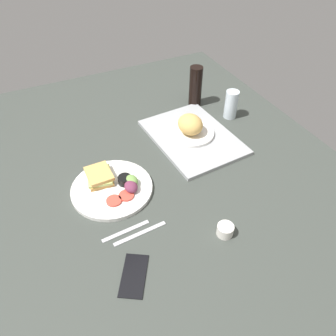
{
  "coord_description": "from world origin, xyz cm",
  "views": [
    {
      "loc": [
        85.82,
        -37.41,
        90.43
      ],
      "look_at": [
        2.0,
        3.0,
        4.0
      ],
      "focal_mm": 34.75,
      "sensor_mm": 36.0,
      "label": 1
    }
  ],
  "objects_px": {
    "fork": "(126,231)",
    "espresso_cup": "(225,230)",
    "soda_bottle": "(195,86)",
    "knife": "(140,233)",
    "cell_phone": "(134,275)",
    "bread_plate_near": "(191,127)",
    "serving_tray": "(192,137)",
    "plate_with_salad": "(112,186)",
    "drinking_glass": "(231,104)"
  },
  "relations": [
    {
      "from": "serving_tray",
      "to": "plate_with_salad",
      "type": "bearing_deg",
      "value": -71.19
    },
    {
      "from": "plate_with_salad",
      "to": "soda_bottle",
      "type": "bearing_deg",
      "value": 124.47
    },
    {
      "from": "bread_plate_near",
      "to": "soda_bottle",
      "type": "distance_m",
      "value": 0.29
    },
    {
      "from": "serving_tray",
      "to": "cell_phone",
      "type": "distance_m",
      "value": 0.71
    },
    {
      "from": "soda_bottle",
      "to": "cell_phone",
      "type": "relative_size",
      "value": 1.41
    },
    {
      "from": "espresso_cup",
      "to": "bread_plate_near",
      "type": "bearing_deg",
      "value": 163.8
    },
    {
      "from": "espresso_cup",
      "to": "knife",
      "type": "height_order",
      "value": "espresso_cup"
    },
    {
      "from": "knife",
      "to": "fork",
      "type": "bearing_deg",
      "value": 139.93
    },
    {
      "from": "soda_bottle",
      "to": "knife",
      "type": "height_order",
      "value": "soda_bottle"
    },
    {
      "from": "espresso_cup",
      "to": "drinking_glass",
      "type": "bearing_deg",
      "value": 145.07
    },
    {
      "from": "drinking_glass",
      "to": "fork",
      "type": "distance_m",
      "value": 0.82
    },
    {
      "from": "plate_with_salad",
      "to": "knife",
      "type": "xyz_separation_m",
      "value": [
        0.24,
        0.02,
        -0.01
      ]
    },
    {
      "from": "bread_plate_near",
      "to": "plate_with_salad",
      "type": "bearing_deg",
      "value": -69.47
    },
    {
      "from": "soda_bottle",
      "to": "espresso_cup",
      "type": "bearing_deg",
      "value": -22.03
    },
    {
      "from": "serving_tray",
      "to": "espresso_cup",
      "type": "xyz_separation_m",
      "value": [
        0.5,
        -0.16,
        0.01
      ]
    },
    {
      "from": "drinking_glass",
      "to": "soda_bottle",
      "type": "xyz_separation_m",
      "value": [
        -0.18,
        -0.1,
        0.03
      ]
    },
    {
      "from": "bread_plate_near",
      "to": "fork",
      "type": "bearing_deg",
      "value": -50.74
    },
    {
      "from": "espresso_cup",
      "to": "fork",
      "type": "distance_m",
      "value": 0.33
    },
    {
      "from": "soda_bottle",
      "to": "espresso_cup",
      "type": "distance_m",
      "value": 0.82
    },
    {
      "from": "fork",
      "to": "espresso_cup",
      "type": "bearing_deg",
      "value": -30.8
    },
    {
      "from": "drinking_glass",
      "to": "cell_phone",
      "type": "xyz_separation_m",
      "value": [
        0.59,
        -0.74,
        -0.06
      ]
    },
    {
      "from": "espresso_cup",
      "to": "fork",
      "type": "height_order",
      "value": "espresso_cup"
    },
    {
      "from": "soda_bottle",
      "to": "knife",
      "type": "xyz_separation_m",
      "value": [
        0.63,
        -0.56,
        -0.1
      ]
    },
    {
      "from": "espresso_cup",
      "to": "fork",
      "type": "xyz_separation_m",
      "value": [
        -0.15,
        -0.3,
        -0.02
      ]
    },
    {
      "from": "cell_phone",
      "to": "bread_plate_near",
      "type": "bearing_deg",
      "value": 168.51
    },
    {
      "from": "serving_tray",
      "to": "cell_phone",
      "type": "height_order",
      "value": "serving_tray"
    },
    {
      "from": "serving_tray",
      "to": "plate_with_salad",
      "type": "relative_size",
      "value": 1.46
    },
    {
      "from": "drinking_glass",
      "to": "knife",
      "type": "relative_size",
      "value": 0.72
    },
    {
      "from": "serving_tray",
      "to": "fork",
      "type": "bearing_deg",
      "value": -52.04
    },
    {
      "from": "bread_plate_near",
      "to": "cell_phone",
      "type": "xyz_separation_m",
      "value": [
        0.53,
        -0.48,
        -0.05
      ]
    },
    {
      "from": "plate_with_salad",
      "to": "bread_plate_near",
      "type": "bearing_deg",
      "value": 110.53
    },
    {
      "from": "espresso_cup",
      "to": "knife",
      "type": "bearing_deg",
      "value": -115.68
    },
    {
      "from": "serving_tray",
      "to": "soda_bottle",
      "type": "height_order",
      "value": "soda_bottle"
    },
    {
      "from": "plate_with_salad",
      "to": "cell_phone",
      "type": "xyz_separation_m",
      "value": [
        0.37,
        -0.06,
        -0.01
      ]
    },
    {
      "from": "soda_bottle",
      "to": "knife",
      "type": "bearing_deg",
      "value": -41.58
    },
    {
      "from": "knife",
      "to": "soda_bottle",
      "type": "bearing_deg",
      "value": 45.23
    },
    {
      "from": "fork",
      "to": "cell_phone",
      "type": "relative_size",
      "value": 1.18
    },
    {
      "from": "bread_plate_near",
      "to": "cell_phone",
      "type": "bearing_deg",
      "value": -42.29
    },
    {
      "from": "knife",
      "to": "cell_phone",
      "type": "distance_m",
      "value": 0.15
    },
    {
      "from": "fork",
      "to": "knife",
      "type": "relative_size",
      "value": 0.89
    },
    {
      "from": "plate_with_salad",
      "to": "fork",
      "type": "xyz_separation_m",
      "value": [
        0.21,
        -0.02,
        -0.01
      ]
    },
    {
      "from": "serving_tray",
      "to": "drinking_glass",
      "type": "distance_m",
      "value": 0.27
    },
    {
      "from": "plate_with_salad",
      "to": "espresso_cup",
      "type": "bearing_deg",
      "value": 37.08
    },
    {
      "from": "serving_tray",
      "to": "bread_plate_near",
      "type": "bearing_deg",
      "value": -157.73
    },
    {
      "from": "espresso_cup",
      "to": "fork",
      "type": "bearing_deg",
      "value": -117.35
    },
    {
      "from": "drinking_glass",
      "to": "soda_bottle",
      "type": "height_order",
      "value": "soda_bottle"
    },
    {
      "from": "drinking_glass",
      "to": "espresso_cup",
      "type": "bearing_deg",
      "value": -34.93
    },
    {
      "from": "plate_with_salad",
      "to": "fork",
      "type": "distance_m",
      "value": 0.21
    },
    {
      "from": "plate_with_salad",
      "to": "soda_bottle",
      "type": "xyz_separation_m",
      "value": [
        -0.4,
        0.58,
        0.09
      ]
    },
    {
      "from": "plate_with_salad",
      "to": "soda_bottle",
      "type": "relative_size",
      "value": 1.51
    }
  ]
}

